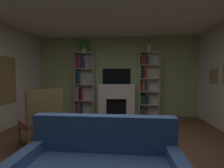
# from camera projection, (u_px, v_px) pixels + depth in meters

# --- Properties ---
(ground_plane) EXTENTS (7.23, 7.23, 0.00)m
(ground_plane) POSITION_uv_depth(u_px,v_px,m) (105.00, 160.00, 2.62)
(ground_plane) COLOR brown
(wall_back_accent) EXTENTS (5.44, 0.06, 2.66)m
(wall_back_accent) POSITION_uv_depth(u_px,v_px,m) (117.00, 76.00, 5.59)
(wall_back_accent) COLOR #99A871
(wall_back_accent) RESTS_ON ground_plane
(fireplace) EXTENTS (1.30, 0.54, 1.07)m
(fireplace) POSITION_uv_depth(u_px,v_px,m) (116.00, 99.00, 5.47)
(fireplace) COLOR white
(fireplace) RESTS_ON ground_plane
(tv) EXTENTS (0.93, 0.06, 0.51)m
(tv) POSITION_uv_depth(u_px,v_px,m) (117.00, 76.00, 5.53)
(tv) COLOR black
(tv) RESTS_ON fireplace
(bookshelf_left) EXTENTS (0.64, 0.30, 2.11)m
(bookshelf_left) POSITION_uv_depth(u_px,v_px,m) (82.00, 84.00, 5.56)
(bookshelf_left) COLOR beige
(bookshelf_left) RESTS_ON ground_plane
(bookshelf_right) EXTENTS (0.64, 0.32, 2.11)m
(bookshelf_right) POSITION_uv_depth(u_px,v_px,m) (146.00, 86.00, 5.37)
(bookshelf_right) COLOR beige
(bookshelf_right) RESTS_ON ground_plane
(potted_plant) EXTENTS (0.30, 0.30, 0.39)m
(potted_plant) POSITION_uv_depth(u_px,v_px,m) (84.00, 46.00, 5.45)
(potted_plant) COLOR beige
(potted_plant) RESTS_ON bookshelf_left
(vase_with_flowers) EXTENTS (0.15, 0.15, 0.38)m
(vase_with_flowers) POSITION_uv_depth(u_px,v_px,m) (149.00, 48.00, 5.27)
(vase_with_flowers) COLOR beige
(vase_with_flowers) RESTS_ON bookshelf_right
(armchair) EXTENTS (0.89, 0.89, 1.10)m
(armchair) POSITION_uv_depth(u_px,v_px,m) (42.00, 119.00, 3.08)
(armchair) COLOR brown
(armchair) RESTS_ON ground_plane
(coffee_table) EXTENTS (0.72, 0.55, 0.46)m
(coffee_table) POSITION_uv_depth(u_px,v_px,m) (108.00, 138.00, 2.51)
(coffee_table) COLOR olive
(coffee_table) RESTS_ON ground_plane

